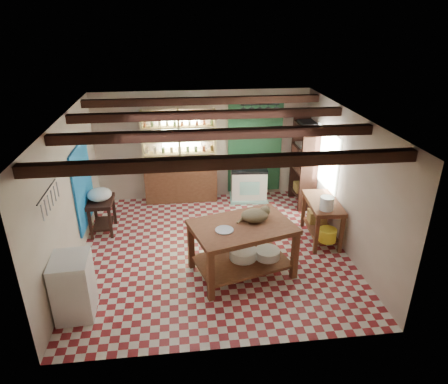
{
  "coord_description": "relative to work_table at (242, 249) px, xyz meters",
  "views": [
    {
      "loc": [
        -0.57,
        -6.55,
        4.19
      ],
      "look_at": [
        0.24,
        0.3,
        1.07
      ],
      "focal_mm": 32.0,
      "sensor_mm": 36.0,
      "label": 1
    }
  ],
  "objects": [
    {
      "name": "basin_large",
      "position": [
        0.03,
        0.06,
        -0.14
      ],
      "size": [
        0.6,
        0.6,
        0.17
      ],
      "primitive_type": "cylinder",
      "rotation": [
        0.0,
        0.0,
        0.28
      ],
      "color": "silver",
      "rests_on": "work_table"
    },
    {
      "name": "white_cabinet",
      "position": [
        -2.65,
        -0.73,
        0.01
      ],
      "size": [
        0.57,
        0.67,
        0.97
      ],
      "primitive_type": "cube",
      "rotation": [
        0.0,
        0.0,
        0.06
      ],
      "color": "silver",
      "rests_on": "floor"
    },
    {
      "name": "prep_table",
      "position": [
        -2.63,
        1.77,
        -0.11
      ],
      "size": [
        0.49,
        0.71,
        0.72
      ],
      "primitive_type": "cube",
      "rotation": [
        0.0,
        0.0,
        0.01
      ],
      "color": "#321811",
      "rests_on": "floor"
    },
    {
      "name": "right_counter",
      "position": [
        1.75,
        0.94,
        -0.05
      ],
      "size": [
        0.66,
        1.2,
        0.83
      ],
      "primitive_type": "cube",
      "rotation": [
        0.0,
        0.0,
        -0.07
      ],
      "color": "brown",
      "rests_on": "floor"
    },
    {
      "name": "wall_front",
      "position": [
        -0.43,
        -1.72,
        0.83
      ],
      "size": [
        5.0,
        0.04,
        2.6
      ],
      "primitive_type": "cube",
      "color": "#BCA897",
      "rests_on": "floor"
    },
    {
      "name": "kettle_left",
      "position": [
        0.38,
        2.95,
        0.48
      ],
      "size": [
        0.22,
        0.22,
        0.24
      ],
      "primitive_type": "cylinder",
      "rotation": [
        0.0,
        0.0,
        -0.08
      ],
      "color": "#AAABB2",
      "rests_on": "stove"
    },
    {
      "name": "white_bucket",
      "position": [
        1.68,
        0.6,
        0.49
      ],
      "size": [
        0.27,
        0.27,
        0.25
      ],
      "primitive_type": "cylinder",
      "rotation": [
        0.0,
        0.0,
        -0.07
      ],
      "color": "silver",
      "rests_on": "right_counter"
    },
    {
      "name": "floor",
      "position": [
        -0.43,
        0.78,
        -0.48
      ],
      "size": [
        5.0,
        5.0,
        0.02
      ],
      "primitive_type": "cube",
      "color": "maroon",
      "rests_on": "ground"
    },
    {
      "name": "wall_back",
      "position": [
        -0.43,
        3.28,
        0.83
      ],
      "size": [
        5.0,
        0.04,
        2.6
      ],
      "primitive_type": "cube",
      "color": "#BCA897",
      "rests_on": "floor"
    },
    {
      "name": "ceiling_beams",
      "position": [
        -0.43,
        0.78,
        2.01
      ],
      "size": [
        5.0,
        3.8,
        0.15
      ],
      "primitive_type": "cube",
      "color": "#321811",
      "rests_on": "ceiling"
    },
    {
      "name": "ceiling",
      "position": [
        -0.43,
        0.78,
        2.13
      ],
      "size": [
        5.0,
        5.0,
        0.02
      ],
      "primitive_type": "cube",
      "color": "#4C4C51",
      "rests_on": "wall_back"
    },
    {
      "name": "enamel_bowl",
      "position": [
        -2.63,
        1.77,
        0.37
      ],
      "size": [
        0.49,
        0.49,
        0.24
      ],
      "primitive_type": "ellipsoid",
      "rotation": [
        0.0,
        0.0,
        0.01
      ],
      "color": "silver",
      "rests_on": "prep_table"
    },
    {
      "name": "blue_wall_patch",
      "position": [
        -2.9,
        1.68,
        0.63
      ],
      "size": [
        0.04,
        1.4,
        1.6
      ],
      "primitive_type": "cube",
      "color": "#1666A9",
      "rests_on": "wall_left"
    },
    {
      "name": "pot_rack",
      "position": [
        0.82,
        2.83,
        1.71
      ],
      "size": [
        0.86,
        0.12,
        0.36
      ],
      "primitive_type": "cube",
      "color": "black",
      "rests_on": "ceiling"
    },
    {
      "name": "wall_right",
      "position": [
        2.07,
        0.78,
        0.83
      ],
      "size": [
        0.04,
        5.0,
        2.6
      ],
      "primitive_type": "cube",
      "color": "#BCA897",
      "rests_on": "floor"
    },
    {
      "name": "wall_left",
      "position": [
        -2.93,
        0.78,
        0.83
      ],
      "size": [
        0.04,
        5.0,
        2.6
      ],
      "primitive_type": "cube",
      "color": "#BCA897",
      "rests_on": "floor"
    },
    {
      "name": "window_back",
      "position": [
        -0.93,
        3.26,
        1.23
      ],
      "size": [
        0.9,
        0.02,
        0.8
      ],
      "primitive_type": "cube",
      "color": "silver",
      "rests_on": "wall_back"
    },
    {
      "name": "stove",
      "position": [
        0.63,
        2.93,
        -0.06
      ],
      "size": [
        0.89,
        0.64,
        0.83
      ],
      "primitive_type": "cube",
      "rotation": [
        0.0,
        0.0,
        -0.08
      ],
      "color": "beige",
      "rests_on": "floor"
    },
    {
      "name": "wicker_basket",
      "position": [
        1.77,
        1.24,
        -0.13
      ],
      "size": [
        0.37,
        0.31,
        0.25
      ],
      "primitive_type": "cube",
      "rotation": [
        0.0,
        0.0,
        -0.07
      ],
      "color": "#A07F40",
      "rests_on": "right_counter"
    },
    {
      "name": "tall_rack",
      "position": [
        1.85,
        2.58,
        0.53
      ],
      "size": [
        0.4,
        0.86,
        2.0
      ],
      "primitive_type": "cube",
      "color": "#321811",
      "rests_on": "floor"
    },
    {
      "name": "yellow_tub",
      "position": [
        1.72,
        0.5,
        -0.13
      ],
      "size": [
        0.36,
        0.36,
        0.24
      ],
      "primitive_type": "cylinder",
      "rotation": [
        0.0,
        0.0,
        -0.07
      ],
      "color": "yellow",
      "rests_on": "right_counter"
    },
    {
      "name": "steel_tray",
      "position": [
        -0.32,
        -0.14,
        0.48
      ],
      "size": [
        0.38,
        0.38,
        0.02
      ],
      "primitive_type": "cylinder",
      "rotation": [
        0.0,
        0.0,
        0.28
      ],
      "color": "#AAABB2",
      "rests_on": "work_table"
    },
    {
      "name": "shelving_unit",
      "position": [
        -0.98,
        3.09,
        0.63
      ],
      "size": [
        1.7,
        0.34,
        2.2
      ],
      "primitive_type": "cube",
      "color": "#DABF7D",
      "rests_on": "floor"
    },
    {
      "name": "cat",
      "position": [
        0.23,
        0.12,
        0.58
      ],
      "size": [
        0.58,
        0.53,
        0.21
      ],
      "primitive_type": "ellipsoid",
      "rotation": [
        0.0,
        0.0,
        0.45
      ],
      "color": "olive",
      "rests_on": "work_table"
    },
    {
      "name": "basin_small",
      "position": [
        0.46,
        0.03,
        -0.15
      ],
      "size": [
        0.54,
        0.54,
        0.15
      ],
      "primitive_type": "cylinder",
      "rotation": [
        0.0,
        0.0,
        0.28
      ],
      "color": "silver",
      "rests_on": "work_table"
    },
    {
      "name": "work_table",
      "position": [
        0.0,
        0.0,
        0.0
      ],
      "size": [
        1.9,
        1.52,
        0.94
      ],
      "primitive_type": "cube",
      "rotation": [
        0.0,
        0.0,
        0.28
      ],
      "color": "brown",
      "rests_on": "floor"
    },
    {
      "name": "utensil_rail",
      "position": [
        -2.87,
        -0.42,
        1.31
      ],
      "size": [
        0.06,
        0.9,
        0.28
      ],
      "primitive_type": "cube",
      "color": "black",
      "rests_on": "wall_left"
    },
    {
      "name": "green_wall_patch",
      "position": [
        0.82,
        3.25,
        0.78
      ],
      "size": [
        1.3,
        0.04,
        2.3
      ],
      "primitive_type": "cube",
      "color": "#1E4C2B",
      "rests_on": "wall_back"
    },
    {
      "name": "kettle_right",
      "position": [
        0.73,
        2.92,
        0.46
      ],
      "size": [
        0.17,
        0.17,
        0.2
      ],
      "primitive_type": "cylinder",
      "rotation": [
        0.0,
        0.0,
        -0.08
      ],
      "color": "black",
      "rests_on": "stove"
    },
    {
      "name": "window_right",
      "position": [
        2.05,
        1.78,
        0.93
      ],
      "size": [
        0.02,
        1.3,
        1.2
      ],
      "primitive_type": "cube",
      "color": "silver",
      "rests_on": "wall_right"
    }
  ]
}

